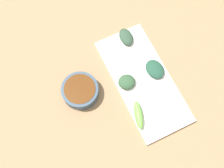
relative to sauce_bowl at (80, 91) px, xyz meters
The scene contains 7 objects.
tabletop 0.12m from the sauce_bowl, 19.58° to the right, with size 2.10×2.10×0.02m, color #91714E.
sauce_bowl is the anchor object (origin of this frame).
serving_plate 0.21m from the sauce_bowl, 14.58° to the right, with size 0.17×0.38×0.01m, color silver.
broccoli_leafy_0 0.24m from the sauce_bowl, 26.45° to the left, with size 0.04×0.07×0.02m, color #2C4633.
broccoli_stalk_1 0.20m from the sauce_bowl, 49.09° to the right, with size 0.02×0.09×0.02m, color #67AF43.
broccoli_leafy_2 0.15m from the sauce_bowl, 14.57° to the right, with size 0.06×0.05×0.02m, color #2F4F32.
broccoli_leafy_3 0.25m from the sauce_bowl, ahead, with size 0.06×0.07×0.02m, color #204735.
Camera 1 is at (-0.14, -0.27, 0.93)m, focal length 46.96 mm.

